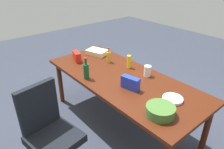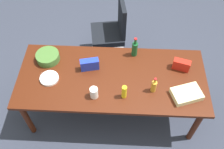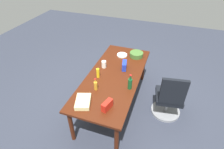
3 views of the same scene
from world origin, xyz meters
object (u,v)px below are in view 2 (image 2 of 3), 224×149
Objects in this scene: chip_bag_blue at (90,64)px; chip_bag_red at (181,65)px; conference_table at (112,81)px; sheet_cake at (187,94)px; salad_bowl at (48,57)px; wine_bottle at (135,49)px; paper_plate_stack at (49,78)px; dressing_bottle at (154,86)px; mustard_bottle at (124,92)px; office_chair at (111,36)px; mayo_jar at (94,93)px.

chip_bag_red is at bearing -177.37° from chip_bag_blue.
chip_bag_red is at bearing -168.49° from conference_table.
sheet_cake is at bearing 92.99° from chip_bag_red.
salad_bowl is 1.00× the size of wine_bottle.
salad_bowl reaches higher than paper_plate_stack.
dressing_bottle reaches higher than conference_table.
salad_bowl reaches higher than sheet_cake.
salad_bowl is at bearing -15.50° from sheet_cake.
chip_bag_red is at bearing -147.46° from mustard_bottle.
conference_table is 12.26× the size of mustard_bottle.
office_chair reaches higher than dressing_bottle.
wine_bottle is at bearing -100.49° from mustard_bottle.
conference_table is 15.80× the size of mayo_jar.
sheet_cake is at bearing 125.39° from office_chair.
office_chair reaches higher than paper_plate_stack.
sheet_cake is (-1.11, 0.34, -0.04)m from chip_bag_blue.
mayo_jar reaches higher than paper_plate_stack.
chip_bag_blue is 0.69× the size of sheet_cake.
sheet_cake is at bearing 165.27° from conference_table.
chip_bag_red reaches higher than sheet_cake.
salad_bowl is 0.31m from paper_plate_stack.
dressing_bottle is 0.71× the size of sheet_cake.
sheet_cake is (-0.91, 1.28, 0.40)m from office_chair.
chip_bag_red is at bearing -87.01° from sheet_cake.
office_chair is 1.33m from chip_bag_red.
mayo_jar is 0.67m from dressing_bottle.
chip_bag_red is 0.59m from wine_bottle.
chip_bag_blue is at bearing 77.57° from office_chair.
wine_bottle is 0.59m from chip_bag_blue.
paper_plate_stack is (1.21, -0.10, -0.07)m from dressing_bottle.
mayo_jar reaches higher than salad_bowl.
mustard_bottle is at bearing 32.54° from chip_bag_red.
wine_bottle is (-0.12, -0.63, 0.02)m from mustard_bottle.
salad_bowl is 1.29× the size of paper_plate_stack.
dressing_bottle is at bearing 175.18° from paper_plate_stack.
dressing_bottle is (-0.21, 0.53, -0.02)m from wine_bottle.
chip_bag_blue is (-0.53, 0.12, 0.03)m from salad_bowl.
conference_table is 0.36m from mayo_jar.
conference_table is at bearing -123.81° from mayo_jar.
mustard_bottle is (-0.15, 0.26, 0.16)m from conference_table.
office_chair reaches higher than chip_bag_red.
wine_bottle reaches higher than chip_bag_blue.
mayo_jar is 0.50× the size of wine_bottle.
mustard_bottle is 0.57× the size of sheet_cake.
conference_table is 11.20× the size of chip_bag_red.
office_chair is 1.06m from chip_bag_blue.
mustard_bottle is 1.29× the size of mayo_jar.
mayo_jar is at bearing 84.87° from office_chair.
mustard_bottle is (-0.21, 1.32, 0.46)m from office_chair.
dressing_bottle reaches higher than chip_bag_blue.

